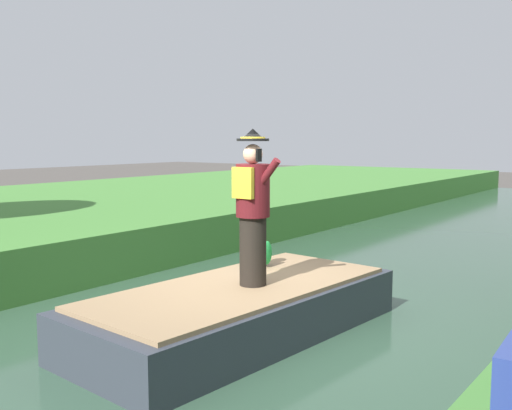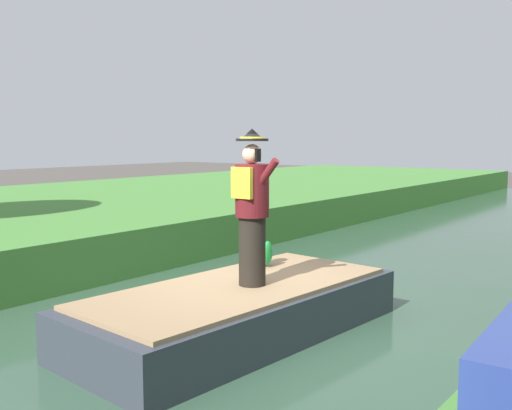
{
  "view_description": "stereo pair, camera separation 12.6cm",
  "coord_description": "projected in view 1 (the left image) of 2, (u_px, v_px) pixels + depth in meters",
  "views": [
    {
      "loc": [
        4.24,
        -5.7,
        2.44
      ],
      "look_at": [
        -0.16,
        0.23,
        1.61
      ],
      "focal_mm": 41.34,
      "sensor_mm": 36.0,
      "label": 1
    },
    {
      "loc": [
        4.34,
        -5.63,
        2.44
      ],
      "look_at": [
        -0.16,
        0.23,
        1.61
      ],
      "focal_mm": 41.34,
      "sensor_mm": 36.0,
      "label": 2
    }
  ],
  "objects": [
    {
      "name": "person_pirate",
      "position": [
        253.0,
        208.0,
        6.91
      ],
      "size": [
        0.61,
        0.42,
        1.85
      ],
      "rotation": [
        0.0,
        0.0,
        -0.01
      ],
      "color": "black",
      "rests_on": "boat"
    },
    {
      "name": "canal_water",
      "position": [
        255.0,
        332.0,
        7.33
      ],
      "size": [
        6.44,
        48.0,
        0.1
      ],
      "primitive_type": "cube",
      "color": "#33513D",
      "rests_on": "ground"
    },
    {
      "name": "boat",
      "position": [
        240.0,
        310.0,
        7.04
      ],
      "size": [
        2.12,
        4.33,
        0.61
      ],
      "color": "#333842",
      "rests_on": "canal_water"
    },
    {
      "name": "parrot_plush",
      "position": [
        258.0,
        249.0,
        8.01
      ],
      "size": [
        0.36,
        0.35,
        0.57
      ],
      "color": "blue",
      "rests_on": "boat"
    },
    {
      "name": "ground_plane",
      "position": [
        255.0,
        336.0,
        7.34
      ],
      "size": [
        80.0,
        80.0,
        0.0
      ],
      "primitive_type": "plane",
      "color": "#4C4742"
    }
  ]
}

